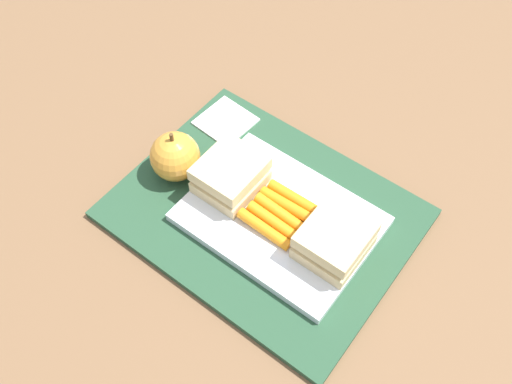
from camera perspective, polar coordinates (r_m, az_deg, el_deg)
The scene contains 8 objects.
ground_plane at distance 0.73m, azimuth 0.78°, elevation -2.37°, with size 2.40×2.40×0.00m, color brown.
lunchbag_mat at distance 0.73m, azimuth 0.78°, elevation -2.16°, with size 0.36×0.28×0.01m, color #284C33.
food_tray at distance 0.71m, azimuth 2.40°, elevation -2.70°, with size 0.23×0.17×0.01m, color white.
sandwich_half_left at distance 0.67m, azimuth 7.90°, elevation -4.81°, with size 0.07×0.08×0.04m.
sandwich_half_right at distance 0.72m, azimuth -2.57°, elevation 1.70°, with size 0.07×0.08×0.04m.
carrot_sticks_bundle at distance 0.70m, azimuth 2.43°, elevation -2.15°, with size 0.08×0.07×0.02m.
apple at distance 0.74m, azimuth -8.10°, elevation 3.54°, with size 0.07×0.07×0.08m.
paper_napkin at distance 0.82m, azimuth -3.06°, elevation 7.09°, with size 0.07×0.07×0.00m, color white.
Camera 1 is at (-0.23, 0.32, 0.62)m, focal length 39.94 mm.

